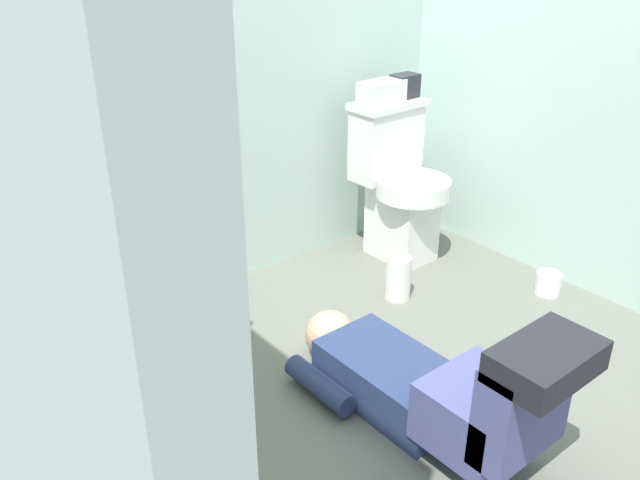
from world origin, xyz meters
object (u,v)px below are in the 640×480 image
object	(u,v)px
person_plumber	(432,385)
tissue_box	(382,92)
paper_towel_roll	(398,278)
toilet_paper_roll	(548,283)
vanity_cabinet	(82,281)
faucet	(41,141)
bottle_blue	(71,137)
bottle_white	(13,146)
toilet	(398,184)
toiletry_bag	(405,86)
bottle_clear	(57,140)
bottle_pink	(34,142)

from	to	relation	value
person_plumber	tissue_box	distance (m)	1.46
paper_towel_roll	toilet_paper_roll	distance (m)	0.68
vanity_cabinet	faucet	distance (m)	0.47
bottle_blue	toilet_paper_roll	size ratio (longest dim) A/B	0.92
paper_towel_roll	person_plumber	bearing A→B (deg)	-128.24
bottle_white	toilet_paper_roll	bearing A→B (deg)	-21.55
toilet	toiletry_bag	xyz separation A→B (m)	(0.10, 0.09, 0.44)
faucet	person_plumber	bearing A→B (deg)	-55.12
toilet	paper_towel_roll	world-z (taller)	toilet
bottle_white	toilet_paper_roll	distance (m)	2.22
toilet	tissue_box	bearing A→B (deg)	116.43
paper_towel_roll	toiletry_bag	bearing A→B (deg)	45.35
faucet	tissue_box	size ratio (longest dim) A/B	0.45
faucet	person_plumber	size ratio (longest dim) A/B	0.09
bottle_white	bottle_blue	world-z (taller)	bottle_white
person_plumber	bottle_clear	distance (m)	1.42
toilet	faucet	bearing A→B (deg)	176.51
bottle_blue	faucet	bearing A→B (deg)	173.48
tissue_box	paper_towel_roll	distance (m)	0.85
bottle_pink	toilet_paper_roll	distance (m)	2.16
tissue_box	bottle_blue	bearing A→B (deg)	-179.76
toilet	bottle_pink	size ratio (longest dim) A/B	5.73
tissue_box	bottle_clear	size ratio (longest dim) A/B	1.69
bottle_blue	paper_towel_roll	size ratio (longest dim) A/B	0.50
bottle_white	vanity_cabinet	bearing A→B (deg)	-39.60
vanity_cabinet	bottle_blue	xyz separation A→B (m)	(0.09, 0.14, 0.45)
tissue_box	toiletry_bag	xyz separation A→B (m)	(0.15, 0.00, 0.01)
toilet	faucet	distance (m)	1.64
person_plumber	toilet_paper_roll	bearing A→B (deg)	13.61
faucet	bottle_clear	world-z (taller)	bottle_clear
bottle_pink	paper_towel_roll	size ratio (longest dim) A/B	0.65
toilet_paper_roll	bottle_pink	bearing A→B (deg)	157.42
faucet	bottle_pink	bearing A→B (deg)	-127.92
faucet	tissue_box	distance (m)	1.52
toiletry_bag	bottle_clear	bearing A→B (deg)	-177.86
toiletry_bag	bottle_white	world-z (taller)	bottle_white
person_plumber	paper_towel_roll	size ratio (longest dim) A/B	5.30
faucet	bottle_clear	bearing A→B (deg)	-65.19
person_plumber	toiletry_bag	size ratio (longest dim) A/B	8.59
faucet	person_plumber	distance (m)	1.48
vanity_cabinet	bottle_clear	bearing A→B (deg)	71.34
toiletry_bag	bottle_blue	world-z (taller)	bottle_blue
person_plumber	bottle_blue	world-z (taller)	bottle_blue
toiletry_bag	bottle_clear	world-z (taller)	bottle_clear
person_plumber	bottle_clear	world-z (taller)	bottle_clear
person_plumber	bottle_white	distance (m)	1.50
bottle_clear	toiletry_bag	bearing A→B (deg)	2.14
person_plumber	tissue_box	size ratio (longest dim) A/B	4.84
bottle_blue	bottle_pink	bearing A→B (deg)	-164.54
bottle_white	toilet_paper_roll	world-z (taller)	bottle_white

